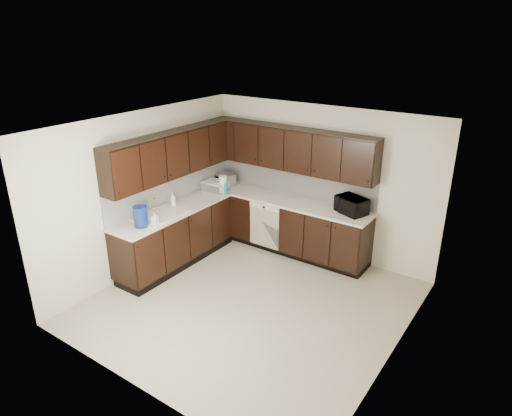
{
  "coord_description": "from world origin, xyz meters",
  "views": [
    {
      "loc": [
        3.17,
        -4.44,
        3.66
      ],
      "look_at": [
        -0.32,
        0.6,
        1.18
      ],
      "focal_mm": 32.0,
      "sensor_mm": 36.0,
      "label": 1
    }
  ],
  "objects": [
    {
      "name": "blue_pitcher",
      "position": [
        -1.61,
        -0.44,
        1.09
      ],
      "size": [
        0.23,
        0.23,
        0.31
      ],
      "primitive_type": "cylinder",
      "rotation": [
        0.0,
        0.0,
        0.12
      ],
      "color": "navy",
      "rests_on": "countertop"
    },
    {
      "name": "countertop",
      "position": [
        -1.01,
        1.11,
        0.92
      ],
      "size": [
        3.03,
        2.83,
        0.04
      ],
      "color": "beige",
      "rests_on": "lower_cabinets"
    },
    {
      "name": "floor",
      "position": [
        0.0,
        0.0,
        0.0
      ],
      "size": [
        4.0,
        4.0,
        0.0
      ],
      "primitive_type": "plane",
      "color": "#A59B88",
      "rests_on": "ground"
    },
    {
      "name": "wall_right",
      "position": [
        2.0,
        0.0,
        1.25
      ],
      "size": [
        0.02,
        4.0,
        2.5
      ],
      "primitive_type": "cube",
      "color": "beige",
      "rests_on": "floor"
    },
    {
      "name": "storage_bin",
      "position": [
        -1.69,
        1.35,
        1.02
      ],
      "size": [
        0.43,
        0.34,
        0.16
      ],
      "primitive_type": "cube",
      "rotation": [
        0.0,
        0.0,
        0.1
      ],
      "color": "silver",
      "rests_on": "countertop"
    },
    {
      "name": "teal_tumbler",
      "position": [
        -1.48,
        1.35,
        1.04
      ],
      "size": [
        0.11,
        0.11,
        0.2
      ],
      "primitive_type": "cylinder",
      "rotation": [
        0.0,
        0.0,
        -0.36
      ],
      "color": "#0B8282",
      "rests_on": "countertop"
    },
    {
      "name": "paper_towel_roll",
      "position": [
        -1.52,
        1.35,
        1.09
      ],
      "size": [
        0.16,
        0.16,
        0.3
      ],
      "primitive_type": "cylinder",
      "rotation": [
        0.0,
        0.0,
        -0.22
      ],
      "color": "silver",
      "rests_on": "countertop"
    },
    {
      "name": "toaster_oven",
      "position": [
        -1.75,
        1.71,
        1.04
      ],
      "size": [
        0.39,
        0.35,
        0.21
      ],
      "primitive_type": "cube",
      "rotation": [
        0.0,
        0.0,
        -0.37
      ],
      "color": "#B3B4B6",
      "rests_on": "countertop"
    },
    {
      "name": "backsplash",
      "position": [
        -1.22,
        1.32,
        1.18
      ],
      "size": [
        3.0,
        2.8,
        0.48
      ],
      "color": "#B8B8B4",
      "rests_on": "countertop"
    },
    {
      "name": "microwave",
      "position": [
        0.68,
        1.74,
        1.07
      ],
      "size": [
        0.56,
        0.47,
        0.26
      ],
      "primitive_type": "imported",
      "rotation": [
        0.0,
        0.0,
        -0.37
      ],
      "color": "black",
      "rests_on": "countertop"
    },
    {
      "name": "dishwasher",
      "position": [
        -0.7,
        1.41,
        0.55
      ],
      "size": [
        0.58,
        0.04,
        0.78
      ],
      "color": "beige",
      "rests_on": "lower_cabinets"
    },
    {
      "name": "soap_bottle_a",
      "position": [
        -1.48,
        -0.29,
        1.04
      ],
      "size": [
        0.11,
        0.11,
        0.2
      ],
      "primitive_type": "imported",
      "rotation": [
        0.0,
        0.0,
        0.23
      ],
      "color": "gray",
      "rests_on": "countertop"
    },
    {
      "name": "soap_bottle_b",
      "position": [
        -1.78,
        0.39,
        1.05
      ],
      "size": [
        0.11,
        0.11,
        0.23
      ],
      "primitive_type": "imported",
      "rotation": [
        0.0,
        0.0,
        0.28
      ],
      "color": "gray",
      "rests_on": "countertop"
    },
    {
      "name": "wall_back",
      "position": [
        0.0,
        2.0,
        1.25
      ],
      "size": [
        4.0,
        0.02,
        2.5
      ],
      "primitive_type": "cube",
      "color": "beige",
      "rests_on": "floor"
    },
    {
      "name": "wall_left",
      "position": [
        -2.0,
        0.0,
        1.25
      ],
      "size": [
        0.02,
        4.0,
        2.5
      ],
      "primitive_type": "cube",
      "color": "beige",
      "rests_on": "floor"
    },
    {
      "name": "lower_cabinets",
      "position": [
        -1.01,
        1.11,
        0.41
      ],
      "size": [
        3.0,
        2.8,
        0.9
      ],
      "color": "black",
      "rests_on": "floor"
    },
    {
      "name": "sink",
      "position": [
        -1.68,
        -0.01,
        0.88
      ],
      "size": [
        0.54,
        0.82,
        0.42
      ],
      "color": "beige",
      "rests_on": "countertop"
    },
    {
      "name": "ceiling",
      "position": [
        0.0,
        0.0,
        2.5
      ],
      "size": [
        4.0,
        4.0,
        0.0
      ],
      "primitive_type": "plane",
      "rotation": [
        3.14,
        0.0,
        0.0
      ],
      "color": "white",
      "rests_on": "wall_back"
    },
    {
      "name": "upper_cabinets",
      "position": [
        -1.1,
        1.2,
        1.77
      ],
      "size": [
        3.0,
        2.8,
        0.7
      ],
      "color": "black",
      "rests_on": "wall_back"
    },
    {
      "name": "wall_front",
      "position": [
        0.0,
        -2.0,
        1.25
      ],
      "size": [
        4.0,
        0.02,
        2.5
      ],
      "primitive_type": "cube",
      "color": "beige",
      "rests_on": "floor"
    }
  ]
}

